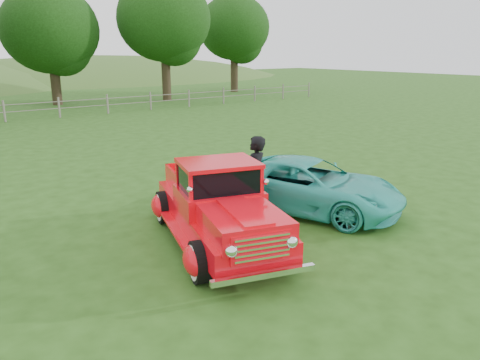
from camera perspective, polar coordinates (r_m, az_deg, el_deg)
ground at (r=9.44m, az=1.62°, el=-8.89°), size 140.00×140.00×0.00m
fence_line at (r=29.35m, az=-26.82°, el=7.48°), size 48.00×0.12×1.20m
tree_near_east at (r=37.17m, az=-22.14°, el=16.58°), size 6.80×6.80×8.33m
tree_mid_east at (r=38.44m, az=-9.27°, el=18.80°), size 7.20×7.20×9.44m
tree_far_east at (r=45.83m, az=-0.72°, el=18.05°), size 6.60×6.60×8.86m
red_pickup at (r=9.63m, az=-2.70°, el=-3.31°), size 3.26×5.28×1.78m
teal_sedan at (r=11.78m, az=8.38°, el=-0.65°), size 3.72×5.14×1.30m
man at (r=10.97m, az=1.83°, el=0.22°), size 0.87×0.75×2.01m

